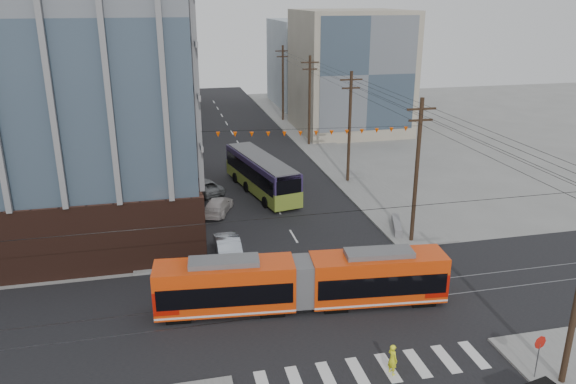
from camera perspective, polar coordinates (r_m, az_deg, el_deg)
name	(u,v)px	position (r m, az deg, el deg)	size (l,w,h in m)	color
ground	(353,337)	(32.06, 6.65, -14.39)	(160.00, 160.00, 0.00)	slate
bg_bldg_nw_near	(96,67)	(77.83, -18.92, 11.88)	(18.00, 16.00, 18.00)	#8C99A5
bg_bldg_ne_near	(350,72)	(77.90, 6.30, 12.04)	(14.00, 14.00, 16.00)	gray
bg_bldg_nw_far	(126,46)	(97.39, -16.15, 14.04)	(16.00, 18.00, 20.00)	gray
bg_bldg_ne_far	(322,63)	(97.54, 3.49, 12.98)	(16.00, 16.00, 14.00)	#8C99A5
utility_pole_far	(283,84)	(83.84, -0.53, 10.94)	(0.30, 0.30, 11.00)	black
streetcar	(302,282)	(33.70, 1.48, -9.15)	(17.26, 2.43, 3.33)	red
city_bus	(261,174)	(53.16, -2.73, 1.83)	(2.70, 12.44, 3.53)	#2D214A
parked_car_silver	(227,246)	(40.61, -6.17, -5.44)	(1.68, 4.81, 1.59)	#A9B3C0
parked_car_white	(218,206)	(48.55, -7.15, -1.38)	(1.91, 4.70, 1.36)	#BAB3B0
parked_car_grey	(204,187)	(53.60, -8.55, 0.55)	(2.24, 4.86, 1.35)	slate
pedestrian	(393,359)	(29.23, 10.57, -16.37)	(0.60, 0.40, 1.65)	#F8FE22
stop_sign	(537,360)	(30.67, 24.00, -15.28)	(0.70, 0.70, 2.30)	red
jersey_barrier	(397,226)	(45.64, 10.98, -3.41)	(0.82, 3.66, 0.73)	gray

